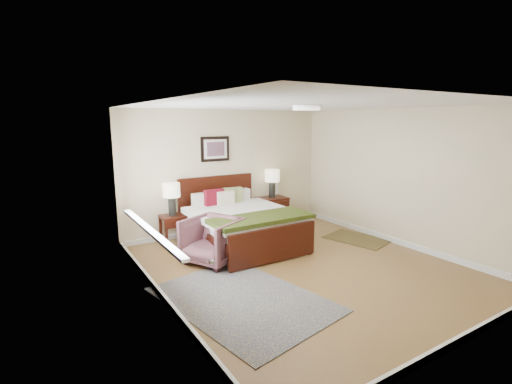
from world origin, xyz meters
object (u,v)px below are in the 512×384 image
at_px(armchair, 212,241).
at_px(rug_persian, 243,299).
at_px(nightstand_right, 272,208).
at_px(lamp_left, 172,193).
at_px(lamp_right, 272,178).
at_px(bed, 241,217).
at_px(nightstand_left, 173,222).

distance_m(armchair, rug_persian, 1.44).
distance_m(nightstand_right, lamp_left, 2.34).
relative_size(nightstand_right, lamp_right, 1.03).
distance_m(bed, nightstand_right, 1.50).
distance_m(bed, armchair, 0.99).
height_order(bed, lamp_right, lamp_right).
height_order(nightstand_left, lamp_right, lamp_right).
bearing_deg(lamp_right, nightstand_right, -90.00).
xyz_separation_m(bed, lamp_right, (1.26, 0.82, 0.51)).
distance_m(lamp_right, armchair, 2.57).
relative_size(nightstand_left, lamp_left, 0.86).
bearing_deg(armchair, nightstand_left, 161.72).
relative_size(nightstand_right, lamp_left, 1.03).
relative_size(lamp_left, rug_persian, 0.27).
relative_size(nightstand_left, lamp_right, 0.86).
xyz_separation_m(lamp_left, armchair, (0.19, -1.35, -0.57)).
xyz_separation_m(bed, nightstand_left, (-1.01, 0.81, -0.13)).
height_order(lamp_left, lamp_right, lamp_right).
bearing_deg(rug_persian, armchair, 70.16).
xyz_separation_m(nightstand_left, rug_persian, (-0.04, -2.70, -0.40)).
relative_size(lamp_right, armchair, 0.74).
xyz_separation_m(nightstand_left, nightstand_right, (2.27, 0.00, -0.02)).
height_order(nightstand_left, armchair, armchair).
distance_m(lamp_left, lamp_right, 2.27).
bearing_deg(lamp_left, nightstand_right, -0.37).
distance_m(bed, nightstand_left, 1.30).
height_order(nightstand_right, lamp_right, lamp_right).
height_order(bed, rug_persian, bed).
xyz_separation_m(bed, lamp_left, (-1.01, 0.82, 0.42)).
distance_m(nightstand_left, lamp_left, 0.54).
height_order(bed, armchair, bed).
bearing_deg(rug_persian, nightstand_left, 78.73).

